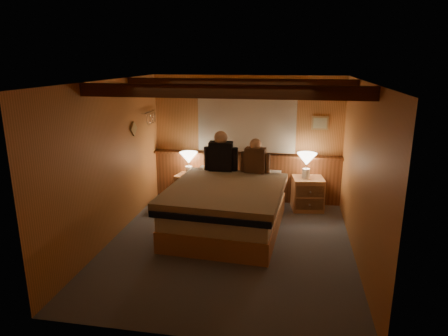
% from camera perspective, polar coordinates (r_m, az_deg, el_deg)
% --- Properties ---
extents(floor, '(4.20, 4.20, 0.00)m').
position_cam_1_polar(floor, '(6.08, 0.70, -10.91)').
color(floor, '#4F545E').
rests_on(floor, ground).
extents(ceiling, '(4.20, 4.20, 0.00)m').
position_cam_1_polar(ceiling, '(5.46, 0.78, 12.30)').
color(ceiling, tan).
rests_on(ceiling, wall_back).
extents(wall_back, '(3.60, 0.00, 3.60)m').
position_cam_1_polar(wall_back, '(7.68, 3.27, 4.14)').
color(wall_back, '#CC8549').
rests_on(wall_back, floor).
extents(wall_left, '(0.00, 4.20, 4.20)m').
position_cam_1_polar(wall_left, '(6.19, -15.94, 0.82)').
color(wall_left, '#CC8549').
rests_on(wall_left, floor).
extents(wall_right, '(0.00, 4.20, 4.20)m').
position_cam_1_polar(wall_right, '(5.66, 19.03, -0.77)').
color(wall_right, '#CC8549').
rests_on(wall_right, floor).
extents(wall_front, '(3.60, 0.00, 3.60)m').
position_cam_1_polar(wall_front, '(3.71, -4.54, -8.39)').
color(wall_front, '#CC8549').
rests_on(wall_front, floor).
extents(wainscot, '(3.60, 0.23, 0.94)m').
position_cam_1_polar(wainscot, '(7.79, 3.13, -1.12)').
color(wainscot, brown).
rests_on(wainscot, wall_back).
extents(curtain_window, '(2.18, 0.09, 1.11)m').
position_cam_1_polar(curtain_window, '(7.55, 3.24, 6.43)').
color(curtain_window, '#4A2712').
rests_on(curtain_window, wall_back).
extents(ceiling_beams, '(3.60, 1.65, 0.16)m').
position_cam_1_polar(ceiling_beams, '(5.61, 1.03, 11.47)').
color(ceiling_beams, '#4A2712').
rests_on(ceiling_beams, ceiling).
extents(coat_rail, '(0.05, 0.55, 0.24)m').
position_cam_1_polar(coat_rail, '(7.50, -10.44, 7.26)').
color(coat_rail, silver).
rests_on(coat_rail, wall_left).
extents(framed_print, '(0.30, 0.04, 0.25)m').
position_cam_1_polar(framed_print, '(7.56, 13.56, 6.26)').
color(framed_print, tan).
rests_on(framed_print, wall_back).
extents(bed, '(1.87, 2.35, 0.76)m').
position_cam_1_polar(bed, '(6.43, 0.48, -5.53)').
color(bed, '#B67C4D').
rests_on(bed, floor).
extents(nightstand_left, '(0.56, 0.53, 0.53)m').
position_cam_1_polar(nightstand_left, '(7.78, -4.91, -2.85)').
color(nightstand_left, '#B67C4D').
rests_on(nightstand_left, floor).
extents(nightstand_right, '(0.61, 0.56, 0.60)m').
position_cam_1_polar(nightstand_right, '(7.49, 11.85, -3.60)').
color(nightstand_right, '#B67C4D').
rests_on(nightstand_right, floor).
extents(lamp_left, '(0.34, 0.34, 0.44)m').
position_cam_1_polar(lamp_left, '(7.63, -5.07, 1.28)').
color(lamp_left, white).
rests_on(lamp_left, nightstand_left).
extents(lamp_right, '(0.35, 0.35, 0.46)m').
position_cam_1_polar(lamp_right, '(7.30, 11.72, 1.03)').
color(lamp_right, white).
rests_on(lamp_right, nightstand_right).
extents(person_left, '(0.61, 0.26, 0.74)m').
position_cam_1_polar(person_left, '(7.07, -0.46, 1.97)').
color(person_left, black).
rests_on(person_left, bed).
extents(person_right, '(0.52, 0.24, 0.63)m').
position_cam_1_polar(person_right, '(6.97, 4.49, 1.34)').
color(person_right, '#4C311E').
rests_on(person_right, bed).
extents(duffel_bag, '(0.47, 0.32, 0.32)m').
position_cam_1_polar(duffel_bag, '(7.42, -7.77, -4.92)').
color(duffel_bag, black).
rests_on(duffel_bag, floor).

